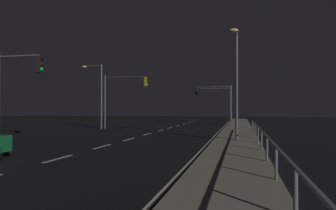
{
  "coord_description": "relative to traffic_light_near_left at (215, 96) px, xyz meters",
  "views": [
    {
      "loc": [
        7.65,
        -1.7,
        2.18
      ],
      "look_at": [
        0.71,
        25.24,
        2.5
      ],
      "focal_mm": 30.42,
      "sensor_mm": 36.0,
      "label": 1
    }
  ],
  "objects": [
    {
      "name": "traffic_light_mid_right",
      "position": [
        -8.55,
        -11.61,
        0.17
      ],
      "size": [
        4.74,
        0.78,
        5.74
      ],
      "color": "#4C4C51",
      "rests_on": "ground"
    },
    {
      "name": "ground_plane",
      "position": [
        -4.11,
        -20.31,
        -3.91
      ],
      "size": [
        112.0,
        112.0,
        0.0
      ],
      "primitive_type": "plane",
      "color": "black",
      "rests_on": "ground"
    },
    {
      "name": "traffic_light_far_center",
      "position": [
        0.25,
        -0.82,
        -0.23
      ],
      "size": [
        4.37,
        0.48,
        4.98
      ],
      "color": "#4C4C51",
      "rests_on": "sidewalk_right"
    },
    {
      "name": "street_lamp_far_end",
      "position": [
        3.23,
        -20.89,
        0.42
      ],
      "size": [
        0.56,
        1.81,
        6.94
      ],
      "color": "#4C4C51",
      "rests_on": "sidewalk_right"
    },
    {
      "name": "lane_edge_line",
      "position": [
        1.54,
        -15.31,
        -3.9
      ],
      "size": [
        0.14,
        53.0,
        0.01
      ],
      "color": "silver",
      "rests_on": "ground"
    },
    {
      "name": "traffic_light_overhead_east",
      "position": [
        -9.33,
        -25.47,
        -0.07
      ],
      "size": [
        3.07,
        0.39,
        5.53
      ],
      "color": "#4C4C51",
      "rests_on": "ground"
    },
    {
      "name": "lane_markings_center",
      "position": [
        -4.11,
        -16.81,
        -3.9
      ],
      "size": [
        0.14,
        50.0,
        0.01
      ],
      "color": "silver",
      "rests_on": "ground"
    },
    {
      "name": "sidewalk_right",
      "position": [
        3.22,
        -20.31,
        -3.84
      ],
      "size": [
        2.86,
        77.0,
        0.14
      ],
      "primitive_type": "cube",
      "color": "gray",
      "rests_on": "ground"
    },
    {
      "name": "barrier_fence",
      "position": [
        4.5,
        -26.4,
        -3.03
      ],
      "size": [
        0.09,
        26.91,
        0.98
      ],
      "color": "#59595E",
      "rests_on": "sidewalk_right"
    },
    {
      "name": "traffic_light_near_left",
      "position": [
        0.0,
        0.0,
        0.0
      ],
      "size": [
        5.15,
        0.76,
        5.25
      ],
      "color": "#38383D",
      "rests_on": "sidewalk_right"
    },
    {
      "name": "street_lamp_median",
      "position": [
        -11.06,
        -12.4,
        0.24
      ],
      "size": [
        2.17,
        0.64,
        6.81
      ],
      "color": "#4C4C51",
      "rests_on": "ground"
    }
  ]
}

